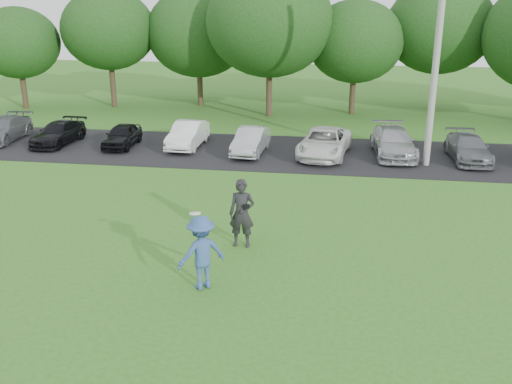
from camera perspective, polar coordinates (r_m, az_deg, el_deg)
ground at (r=14.63m, az=-2.12°, el=-9.26°), size 100.00×100.00×0.00m
parking_lot at (r=26.68m, az=3.13°, el=3.95°), size 32.00×6.50×0.03m
utility_pole at (r=24.87m, az=17.66°, el=13.34°), size 0.28×0.28×9.70m
frisbee_player at (r=14.15m, az=-5.49°, el=-6.05°), size 1.41×1.31×2.13m
camera_bystander at (r=16.40m, az=-1.43°, el=-2.15°), size 0.75×0.50×2.02m
parked_cars at (r=26.44m, az=4.02°, el=5.13°), size 30.70×5.06×1.25m
tree_row at (r=35.48m, az=7.46°, el=15.58°), size 42.39×9.85×8.64m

